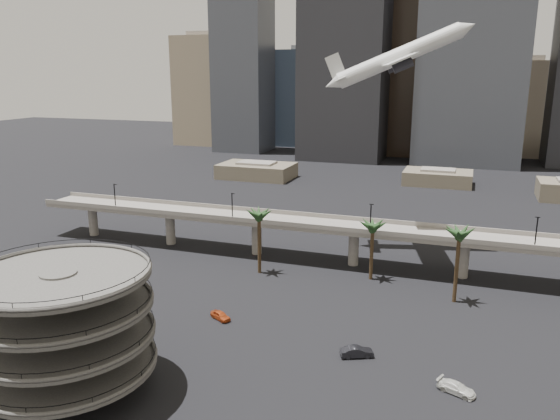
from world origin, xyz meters
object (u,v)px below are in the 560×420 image
(overpass, at_px, (304,227))
(airborne_jet, at_px, (398,57))
(car_c, at_px, (457,388))
(parking_ramp, at_px, (63,321))
(car_b, at_px, (357,352))
(car_a, at_px, (221,315))

(overpass, bearing_deg, airborne_jet, 43.01)
(car_c, bearing_deg, parking_ramp, 131.00)
(car_c, bearing_deg, airborne_jet, 38.36)
(car_b, distance_m, car_c, 14.61)
(overpass, distance_m, airborne_jet, 41.82)
(parking_ramp, xyz_separation_m, car_c, (46.43, 16.17, -9.13))
(airborne_jet, xyz_separation_m, car_b, (3.43, -53.14, -42.03))
(car_a, bearing_deg, airborne_jet, 5.47)
(parking_ramp, height_order, airborne_jet, airborne_jet)
(overpass, xyz_separation_m, car_a, (-4.10, -33.39, -6.65))
(parking_ramp, relative_size, car_a, 5.49)
(car_b, bearing_deg, parking_ramp, 98.08)
(airborne_jet, relative_size, car_c, 6.61)
(airborne_jet, height_order, car_b, airborne_jet)
(airborne_jet, distance_m, car_a, 67.37)
(parking_ramp, relative_size, car_b, 4.66)
(car_a, height_order, car_c, car_c)
(car_a, xyz_separation_m, car_c, (37.52, -9.43, 0.02))
(car_a, bearing_deg, car_c, -75.92)
(car_b, relative_size, car_c, 0.97)
(overpass, relative_size, car_b, 27.32)
(overpass, xyz_separation_m, car_b, (19.63, -38.03, -6.56))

